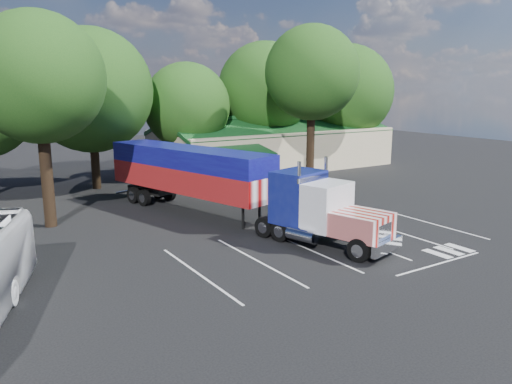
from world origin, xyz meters
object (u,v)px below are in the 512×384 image
woman (356,218)px  bicycle (223,193)px  silver_sedan (234,180)px  semi_truck (218,179)px

woman → bicycle: woman is taller
woman → silver_sedan: woman is taller
semi_truck → silver_sedan: 10.48m
semi_truck → bicycle: (2.80, 4.51, -2.07)m
bicycle → silver_sedan: silver_sedan is taller
semi_truck → woman: 8.97m
semi_truck → bicycle: semi_truck is taller
bicycle → silver_sedan: (3.20, 3.87, 0.13)m
woman → bicycle: size_ratio=0.78×
semi_truck → woman: semi_truck is taller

